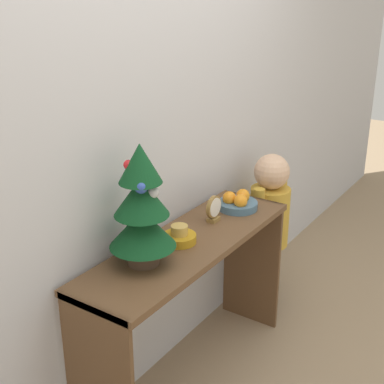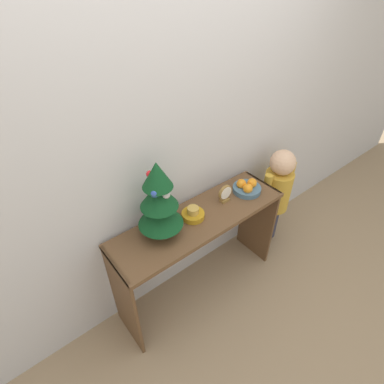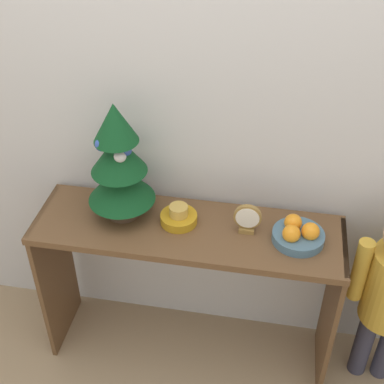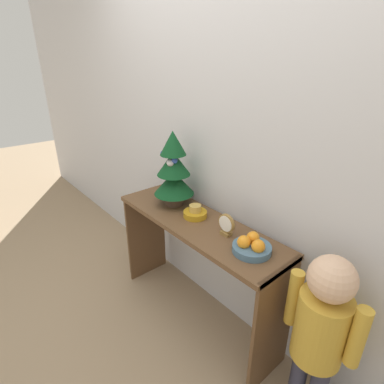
{
  "view_description": "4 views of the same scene",
  "coord_description": "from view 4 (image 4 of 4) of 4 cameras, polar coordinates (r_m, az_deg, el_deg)",
  "views": [
    {
      "loc": [
        -1.78,
        -1.02,
        1.83
      ],
      "look_at": [
        0.03,
        0.19,
        0.98
      ],
      "focal_mm": 50.0,
      "sensor_mm": 36.0,
      "label": 1
    },
    {
      "loc": [
        -0.95,
        -0.91,
        2.09
      ],
      "look_at": [
        -0.06,
        0.2,
        0.99
      ],
      "focal_mm": 28.0,
      "sensor_mm": 36.0,
      "label": 2
    },
    {
      "loc": [
        0.3,
        -1.41,
        2.17
      ],
      "look_at": [
        0.01,
        0.22,
        0.91
      ],
      "focal_mm": 50.0,
      "sensor_mm": 36.0,
      "label": 3
    },
    {
      "loc": [
        1.23,
        -0.89,
        1.67
      ],
      "look_at": [
        -0.02,
        0.17,
        0.95
      ],
      "focal_mm": 28.0,
      "sensor_mm": 36.0,
      "label": 4
    }
  ],
  "objects": [
    {
      "name": "mini_tree",
      "position": [
        1.99,
        -3.54,
        4.23
      ],
      "size": [
        0.27,
        0.27,
        0.51
      ],
      "color": "#4C3828",
      "rests_on": "console_table"
    },
    {
      "name": "console_table",
      "position": [
        1.96,
        0.79,
        -9.8
      ],
      "size": [
        1.26,
        0.37,
        0.76
      ],
      "color": "brown",
      "rests_on": "ground_plane"
    },
    {
      "name": "back_wall",
      "position": [
        1.84,
        6.44,
        10.38
      ],
      "size": [
        7.0,
        0.05,
        2.5
      ],
      "primitive_type": "cube",
      "color": "silver",
      "rests_on": "ground_plane"
    },
    {
      "name": "child_figure",
      "position": [
        1.58,
        23.4,
        -22.18
      ],
      "size": [
        0.36,
        0.23,
        0.94
      ],
      "color": "#38384C",
      "rests_on": "ground_plane"
    },
    {
      "name": "ground_plane",
      "position": [
        2.26,
        -3.23,
        -24.12
      ],
      "size": [
        12.0,
        12.0,
        0.0
      ],
      "primitive_type": "plane",
      "color": "#997F60"
    },
    {
      "name": "desk_clock",
      "position": [
        1.7,
        6.55,
        -6.26
      ],
      "size": [
        0.11,
        0.04,
        0.13
      ],
      "color": "olive",
      "rests_on": "console_table"
    },
    {
      "name": "singing_bowl",
      "position": [
        1.9,
        0.61,
        -3.97
      ],
      "size": [
        0.15,
        0.15,
        0.08
      ],
      "color": "#B78419",
      "rests_on": "console_table"
    },
    {
      "name": "fruit_bowl",
      "position": [
        1.6,
        11.3,
        -10.06
      ],
      "size": [
        0.2,
        0.2,
        0.09
      ],
      "color": "#476B84",
      "rests_on": "console_table"
    }
  ]
}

